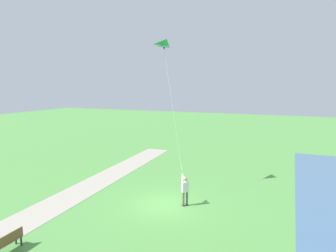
% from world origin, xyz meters
% --- Properties ---
extents(ground_plane, '(120.00, 120.00, 0.00)m').
position_xyz_m(ground_plane, '(0.00, 0.00, 0.00)').
color(ground_plane, '#569947').
extents(walkway_path, '(3.85, 32.08, 0.02)m').
position_xyz_m(walkway_path, '(6.04, 2.00, 0.01)').
color(walkway_path, '#ADA393').
rests_on(walkway_path, ground).
extents(person_kite_flyer, '(0.59, 0.60, 1.83)m').
position_xyz_m(person_kite_flyer, '(-1.23, -0.34, 1.05)').
color(person_kite_flyer, '#232328').
rests_on(person_kite_flyer, ground).
extents(flying_kite, '(2.38, 2.76, 8.33)m').
position_xyz_m(flying_kite, '(0.98, -2.72, 9.68)').
color(flying_kite, green).
extents(park_bench_near_walkway, '(0.51, 1.52, 0.88)m').
position_xyz_m(park_bench_near_walkway, '(4.12, 7.42, 0.51)').
color(park_bench_near_walkway, brown).
rests_on(park_bench_near_walkway, ground).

